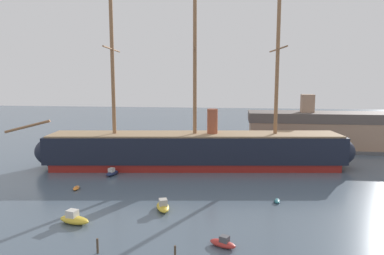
{
  "coord_description": "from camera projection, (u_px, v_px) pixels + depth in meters",
  "views": [
    {
      "loc": [
        10.74,
        -29.07,
        19.12
      ],
      "look_at": [
        3.01,
        32.95,
        10.4
      ],
      "focal_mm": 33.36,
      "sensor_mm": 36.0,
      "label": 1
    }
  ],
  "objects": [
    {
      "name": "tall_ship",
      "position": [
        195.0,
        150.0,
        76.17
      ],
      "size": [
        74.58,
        18.99,
        35.92
      ],
      "color": "maroon",
      "rests_on": "ground"
    },
    {
      "name": "motorboat_foreground_left",
      "position": [
        74.0,
        219.0,
        47.06
      ],
      "size": [
        4.68,
        2.82,
        1.83
      ],
      "color": "gold",
      "rests_on": "ground"
    },
    {
      "name": "motorboat_foreground_right",
      "position": [
        223.0,
        243.0,
        40.6
      ],
      "size": [
        3.48,
        2.62,
        1.35
      ],
      "color": "#B22D28",
      "rests_on": "ground"
    },
    {
      "name": "motorboat_near_centre",
      "position": [
        163.0,
        206.0,
        51.84
      ],
      "size": [
        3.04,
        4.52,
        1.75
      ],
      "color": "gold",
      "rests_on": "ground"
    },
    {
      "name": "dinghy_mid_left",
      "position": [
        76.0,
        188.0,
        61.51
      ],
      "size": [
        1.31,
        2.33,
        0.52
      ],
      "color": "orange",
      "rests_on": "ground"
    },
    {
      "name": "dinghy_mid_right",
      "position": [
        277.0,
        201.0,
        55.14
      ],
      "size": [
        1.1,
        2.13,
        0.48
      ],
      "color": "#236670",
      "rests_on": "ground"
    },
    {
      "name": "motorboat_alongside_bow",
      "position": [
        112.0,
        173.0,
        70.42
      ],
      "size": [
        2.28,
        3.87,
        1.52
      ],
      "color": "#1E284C",
      "rests_on": "ground"
    },
    {
      "name": "motorboat_far_left",
      "position": [
        81.0,
        151.0,
        91.17
      ],
      "size": [
        3.1,
        1.5,
        1.26
      ],
      "color": "silver",
      "rests_on": "ground"
    },
    {
      "name": "sailboat_far_right",
      "position": [
        314.0,
        162.0,
        79.63
      ],
      "size": [
        4.02,
        1.32,
        5.19
      ],
      "color": "#236670",
      "rests_on": "ground"
    },
    {
      "name": "sailboat_distant_centre",
      "position": [
        194.0,
        149.0,
        93.22
      ],
      "size": [
        5.09,
        4.72,
        6.96
      ],
      "color": "#7FB2D6",
      "rests_on": "ground"
    },
    {
      "name": "mooring_piling_nearest",
      "position": [
        97.0,
        246.0,
        39.11
      ],
      "size": [
        0.25,
        0.25,
        1.68
      ],
      "primitive_type": "cylinder",
      "color": "#4C3D2D",
      "rests_on": "ground"
    },
    {
      "name": "mooring_piling_right_pair",
      "position": [
        175.0,
        251.0,
        38.27
      ],
      "size": [
        0.25,
        0.25,
        1.28
      ],
      "primitive_type": "cylinder",
      "color": "#4C3D2D",
      "rests_on": "ground"
    },
    {
      "name": "dockside_warehouse_right",
      "position": [
        339.0,
        131.0,
        94.45
      ],
      "size": [
        51.54,
        12.28,
        14.79
      ],
      "color": "#565659",
      "rests_on": "ground"
    }
  ]
}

